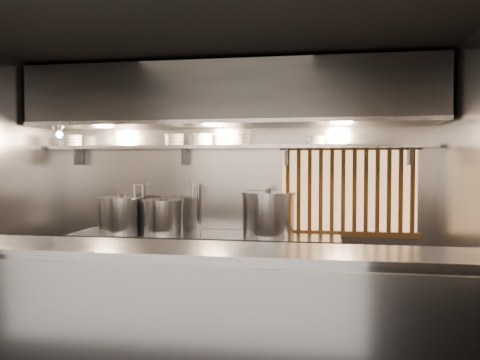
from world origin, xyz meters
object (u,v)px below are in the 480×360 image
(heat_lamp, at_px, (58,129))
(stock_pot_mid, at_px, (163,216))
(pendant_bulb, at_px, (223,139))
(stock_pot_right, at_px, (268,213))
(stock_pot_left, at_px, (121,214))

(heat_lamp, xyz_separation_m, stock_pot_mid, (1.10, 0.31, -0.98))
(heat_lamp, bearing_deg, pendant_bulb, 11.00)
(heat_lamp, bearing_deg, stock_pot_right, 7.90)
(stock_pot_left, xyz_separation_m, stock_pot_right, (1.73, 0.01, 0.04))
(heat_lamp, xyz_separation_m, stock_pot_left, (0.59, 0.32, -0.96))
(heat_lamp, xyz_separation_m, pendant_bulb, (1.80, 0.35, -0.11))
(stock_pot_right, bearing_deg, heat_lamp, -172.10)
(heat_lamp, relative_size, stock_pot_left, 0.53)
(heat_lamp, relative_size, stock_pot_mid, 0.60)
(heat_lamp, distance_m, stock_pot_left, 1.17)
(pendant_bulb, height_order, stock_pot_mid, pendant_bulb)
(stock_pot_right, bearing_deg, pendant_bulb, 176.84)
(stock_pot_left, height_order, stock_pot_right, stock_pot_right)
(stock_pot_mid, bearing_deg, stock_pot_left, 179.32)
(stock_pot_mid, bearing_deg, stock_pot_right, 0.56)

